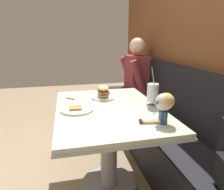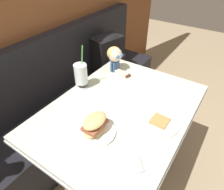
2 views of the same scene
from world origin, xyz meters
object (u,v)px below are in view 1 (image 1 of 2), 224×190
Objects in this scene: sandwich_plate at (103,93)px; butter_knife at (73,99)px; seated_doll at (164,104)px; milkshake_glass at (153,94)px; toast_plate at (77,109)px; diner_patron at (134,77)px.

sandwich_plate reaches higher than butter_knife.
seated_doll reaches higher than butter_knife.
toast_plate is at bearing -92.91° from milkshake_glass.
diner_patron is (-1.14, 0.23, -0.10)m from milkshake_glass.
toast_plate is 0.36m from sandwich_plate.
seated_doll is at bearing 40.80° from butter_knife.
milkshake_glass is at bearing 49.89° from sandwich_plate.
seated_doll is at bearing -11.59° from diner_patron.
diner_patron reaches higher than sandwich_plate.
diner_patron reaches higher than seated_doll.
seated_doll is (0.35, 0.53, 0.12)m from toast_plate.
butter_knife is (-0.31, -0.61, -0.10)m from milkshake_glass.
diner_patron is (-1.11, 0.83, -0.01)m from toast_plate.
toast_plate is at bearing -123.88° from seated_doll.
toast_plate is 0.65m from seated_doll.
toast_plate is at bearing 3.69° from butter_knife.
milkshake_glass is 1.39× the size of seated_doll.
sandwich_plate is at bearing -34.10° from diner_patron.
sandwich_plate is 0.68m from seated_doll.
milkshake_glass is 0.39× the size of diner_patron.
milkshake_glass is at bearing -11.46° from diner_patron.
toast_plate is at bearing -44.05° from sandwich_plate.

